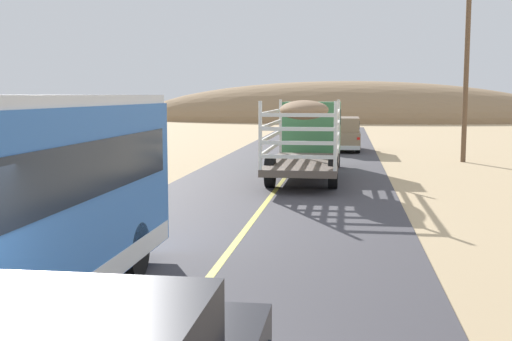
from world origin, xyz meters
name	(u,v)px	position (x,y,z in m)	size (l,w,h in m)	color
livestock_truck	(309,130)	(0.82, 21.53, 1.79)	(2.53, 9.70, 3.02)	#3F7F4C
car_far	(343,132)	(2.16, 32.30, 1.09)	(1.90, 4.62, 1.93)	#8C7259
power_pole_mid	(467,64)	(7.96, 27.00, 4.70)	(2.20, 0.24, 8.80)	brown
distant_hill	(347,120)	(2.28, 77.48, 0.00)	(54.23, 21.52, 9.93)	#957553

